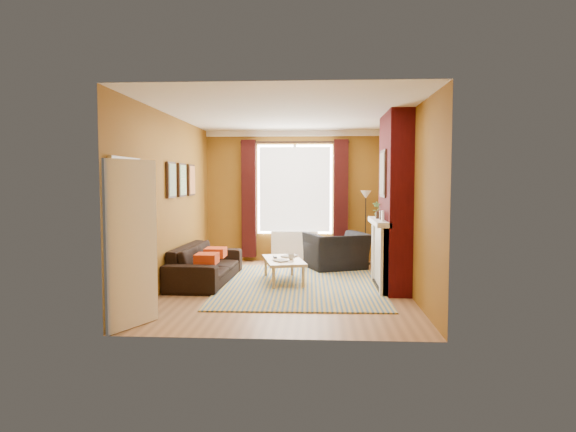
% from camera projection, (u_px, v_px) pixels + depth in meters
% --- Properties ---
extents(ground, '(5.50, 5.50, 0.00)m').
position_uv_depth(ground, '(287.00, 287.00, 8.38)').
color(ground, '#986B45').
rests_on(ground, ground).
extents(room_walls, '(3.82, 5.54, 2.83)m').
position_uv_depth(room_walls, '(326.00, 202.00, 8.52)').
color(room_walls, brown).
rests_on(room_walls, ground).
extents(striped_rug, '(2.70, 3.70, 0.02)m').
position_uv_depth(striped_rug, '(300.00, 284.00, 8.56)').
color(striped_rug, '#355F92').
rests_on(striped_rug, ground).
extents(sofa, '(0.94, 2.21, 0.64)m').
position_uv_depth(sofa, '(206.00, 264.00, 8.79)').
color(sofa, black).
rests_on(sofa, ground).
extents(armchair, '(1.39, 1.31, 0.72)m').
position_uv_depth(armchair, '(337.00, 251.00, 10.03)').
color(armchair, black).
rests_on(armchair, ground).
extents(coffee_table, '(0.85, 1.31, 0.40)m').
position_uv_depth(coffee_table, '(283.00, 262.00, 8.74)').
color(coffee_table, tan).
rests_on(coffee_table, ground).
extents(wicker_stool, '(0.47, 0.47, 0.51)m').
position_uv_depth(wicker_stool, '(322.00, 252.00, 10.72)').
color(wicker_stool, '#9C7143').
rests_on(wicker_stool, ground).
extents(floor_lamp, '(0.26, 0.26, 1.53)m').
position_uv_depth(floor_lamp, '(366.00, 206.00, 10.60)').
color(floor_lamp, black).
rests_on(floor_lamp, ground).
extents(book_a, '(0.30, 0.31, 0.02)m').
position_uv_depth(book_a, '(276.00, 261.00, 8.44)').
color(book_a, '#999999').
rests_on(book_a, coffee_table).
extents(book_b, '(0.31, 0.36, 0.02)m').
position_uv_depth(book_b, '(284.00, 256.00, 9.06)').
color(book_b, '#999999').
rests_on(book_b, coffee_table).
extents(mug, '(0.11, 0.11, 0.10)m').
position_uv_depth(mug, '(291.00, 257.00, 8.68)').
color(mug, '#999999').
rests_on(mug, coffee_table).
extents(tv_remote, '(0.09, 0.17, 0.02)m').
position_uv_depth(tv_remote, '(275.00, 257.00, 8.90)').
color(tv_remote, '#262629').
rests_on(tv_remote, coffee_table).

